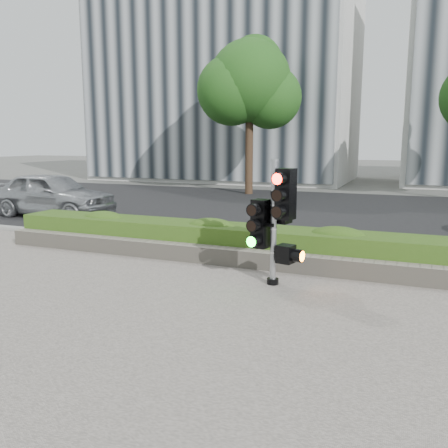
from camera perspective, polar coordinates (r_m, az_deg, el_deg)
The scene contains 10 objects.
ground at distance 7.67m, azimuth -0.95°, elevation -8.91°, with size 120.00×120.00×0.00m, color #51514C.
sidewalk at distance 5.63m, azimuth -11.40°, elevation -16.22°, with size 16.00×11.00×0.03m, color #9E9389.
road at distance 17.10m, azimuth 12.32°, elevation 1.40°, with size 60.00×13.00×0.02m, color black.
curb at distance 10.52m, azimuth 5.81°, elevation -3.41°, with size 60.00×0.25×0.12m, color gray.
stone_wall at distance 9.32m, azimuth 3.65°, elevation -4.23°, with size 12.00×0.32×0.34m, color gray.
hedge at distance 9.89m, azimuth 4.86°, elevation -2.41°, with size 12.00×1.00×0.68m, color olive.
building_left at distance 32.35m, azimuth 0.41°, elevation 18.86°, with size 16.00×9.00×15.00m, color #B7B7B2.
tree_left at distance 22.63m, azimuth 3.13°, elevation 16.43°, with size 4.61×4.03×7.34m.
traffic_signal at distance 8.09m, azimuth 6.31°, elevation 0.93°, with size 0.78×0.63×2.15m.
car_silver at distance 16.67m, azimuth -19.96°, elevation 3.40°, with size 1.73×4.31×1.47m, color #A0A3A7.
Camera 1 is at (2.86, -6.68, 2.48)m, focal length 38.00 mm.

